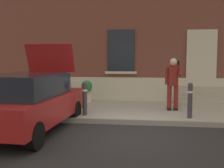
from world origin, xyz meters
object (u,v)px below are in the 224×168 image
(planter_olive, at_px, (31,90))
(person_on_phone, at_px, (173,81))
(planter_cream, at_px, (87,91))
(bollard_near_person, at_px, (190,99))
(bollard_far_left, at_px, (85,97))
(hatchback_car_red, at_px, (29,101))

(planter_olive, bearing_deg, person_on_phone, -14.32)
(planter_olive, relative_size, planter_cream, 1.00)
(planter_olive, distance_m, planter_cream, 2.35)
(person_on_phone, relative_size, planter_olive, 2.03)
(planter_olive, bearing_deg, bollard_near_person, -23.21)
(bollard_near_person, bearing_deg, bollard_far_left, 180.00)
(hatchback_car_red, distance_m, planter_cream, 4.15)
(bollard_near_person, bearing_deg, planter_olive, 156.79)
(person_on_phone, bearing_deg, bollard_far_left, -155.41)
(hatchback_car_red, distance_m, bollard_far_left, 1.87)
(planter_olive, bearing_deg, planter_cream, 0.67)
(bollard_near_person, relative_size, planter_cream, 1.22)
(bollard_far_left, xyz_separation_m, person_on_phone, (2.73, 1.14, 0.44))
(bollard_near_person, xyz_separation_m, planter_olive, (-6.00, 2.57, -0.11))
(bollard_near_person, distance_m, planter_olive, 6.53)
(planter_cream, bearing_deg, hatchback_car_red, -98.26)
(hatchback_car_red, relative_size, bollard_far_left, 3.95)
(person_on_phone, xyz_separation_m, planter_cream, (-3.25, 1.46, -0.54))
(bollard_near_person, height_order, planter_olive, bollard_near_person)
(bollard_near_person, relative_size, bollard_far_left, 1.00)
(bollard_far_left, relative_size, planter_olive, 1.22)
(bollard_far_left, bearing_deg, bollard_near_person, 0.00)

